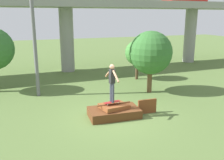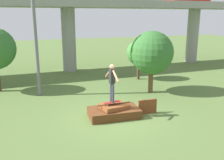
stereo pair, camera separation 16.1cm
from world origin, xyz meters
TOP-DOWN VIEW (x-y plane):
  - ground_plane at (0.00, 0.00)m, footprint 80.00×80.00m
  - scrap_pile at (0.00, 0.00)m, footprint 2.36×1.46m
  - scrap_plank_loose at (1.60, -0.18)m, footprint 0.92×0.13m
  - skateboard at (-0.10, -0.02)m, footprint 0.80×0.32m
  - skater at (-0.10, -0.02)m, footprint 0.25×1.19m
  - highway_overpass at (0.00, 10.42)m, footprint 44.00×3.72m
  - utility_pole at (-2.92, 4.46)m, footprint 1.30×0.20m
  - tree_behind_right at (4.09, 5.89)m, footprint 1.74×1.74m
  - tree_mid_back at (3.38, 2.77)m, footprint 2.52×2.52m

SIDE VIEW (x-z plane):
  - ground_plane at x=0.00m, z-range 0.00..0.00m
  - scrap_pile at x=0.00m, z-range -0.08..0.56m
  - scrap_plank_loose at x=1.60m, z-range 0.00..0.68m
  - skateboard at x=-0.10m, z-range 0.67..0.76m
  - skater at x=-0.10m, z-range 0.87..2.58m
  - tree_behind_right at x=4.09m, z-range 0.51..3.31m
  - tree_mid_back at x=3.38m, z-range 0.55..4.20m
  - utility_pole at x=-2.92m, z-range 0.12..8.11m
  - highway_overpass at x=0.00m, z-range 2.10..7.79m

